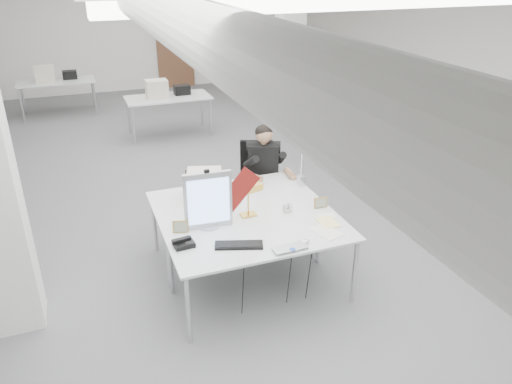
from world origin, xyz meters
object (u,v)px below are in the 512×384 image
(architect_lamp, at_px, (312,158))
(bankers_lamp, at_px, (248,202))
(office_chair, at_px, (262,184))
(desk_main, at_px, (261,235))
(monitor, at_px, (208,200))
(beige_monitor, at_px, (204,187))
(desk_phone, at_px, (184,244))
(seated_person, at_px, (264,159))
(laptop, at_px, (293,251))

(architect_lamp, bearing_deg, bankers_lamp, -159.49)
(office_chair, bearing_deg, bankers_lamp, -95.69)
(desk_main, xyz_separation_m, monitor, (-0.43, 0.32, 0.30))
(beige_monitor, bearing_deg, desk_main, -52.82)
(desk_phone, relative_size, beige_monitor, 0.51)
(bankers_lamp, height_order, beige_monitor, beige_monitor)
(monitor, bearing_deg, beige_monitor, 82.78)
(office_chair, distance_m, architect_lamp, 1.12)
(monitor, bearing_deg, architect_lamp, 19.00)
(desk_main, xyz_separation_m, seated_person, (0.61, 1.49, 0.16))
(seated_person, bearing_deg, architect_lamp, -51.69)
(laptop, distance_m, architect_lamp, 1.34)
(desk_main, bearing_deg, bankers_lamp, 88.30)
(bankers_lamp, height_order, architect_lamp, architect_lamp)
(desk_main, relative_size, office_chair, 1.68)
(desk_phone, xyz_separation_m, architect_lamp, (1.60, 0.61, 0.41))
(seated_person, bearing_deg, laptop, -81.55)
(monitor, bearing_deg, bankers_lamp, 15.27)
(seated_person, bearing_deg, office_chair, 112.08)
(desk_phone, height_order, architect_lamp, architect_lamp)
(seated_person, xyz_separation_m, bankers_lamp, (-0.60, -1.08, 0.02))
(laptop, height_order, bankers_lamp, bankers_lamp)
(monitor, distance_m, architect_lamp, 1.34)
(seated_person, distance_m, monitor, 1.57)
(seated_person, bearing_deg, desk_main, -90.11)
(desk_main, height_order, beige_monitor, beige_monitor)
(office_chair, height_order, seated_person, seated_person)
(desk_main, distance_m, laptop, 0.43)
(desk_phone, distance_m, beige_monitor, 0.96)
(office_chair, height_order, beige_monitor, beige_monitor)
(laptop, bearing_deg, office_chair, 73.93)
(office_chair, xyz_separation_m, beige_monitor, (-0.93, -0.65, 0.39))
(desk_phone, height_order, beige_monitor, beige_monitor)
(desk_main, bearing_deg, office_chair, 68.47)
(office_chair, relative_size, laptop, 3.24)
(seated_person, distance_m, laptop, 1.95)
(monitor, distance_m, beige_monitor, 0.60)
(laptop, relative_size, beige_monitor, 0.91)
(monitor, relative_size, laptop, 1.76)
(monitor, xyz_separation_m, beige_monitor, (0.12, 0.57, -0.12))
(seated_person, relative_size, architect_lamp, 1.12)
(beige_monitor, bearing_deg, monitor, -83.75)
(desk_main, bearing_deg, architect_lamp, 37.96)
(office_chair, xyz_separation_m, desk_phone, (-1.36, -1.49, 0.24))
(desk_main, xyz_separation_m, office_chair, (0.61, 1.54, -0.21))
(monitor, relative_size, bankers_lamp, 1.82)
(laptop, bearing_deg, seated_person, 73.60)
(monitor, xyz_separation_m, desk_phone, (-0.32, -0.27, -0.27))
(seated_person, relative_size, desk_phone, 5.19)
(architect_lamp, bearing_deg, seated_person, 109.92)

